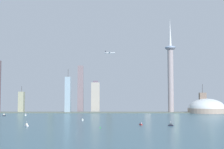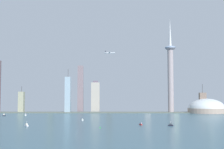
# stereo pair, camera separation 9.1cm
# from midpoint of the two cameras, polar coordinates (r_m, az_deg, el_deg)

# --- Properties ---
(ground_plane) EXTENTS (6000.00, 6000.00, 0.00)m
(ground_plane) POSITION_cam_midpoint_polar(r_m,az_deg,el_deg) (418.36, -6.34, -10.10)
(ground_plane) COLOR #375E6F
(waterfront_pier) EXTENTS (954.07, 60.39, 2.03)m
(waterfront_pier) POSITION_cam_midpoint_polar(r_m,az_deg,el_deg) (954.77, -2.81, -6.66)
(waterfront_pier) COLOR #5C675D
(waterfront_pier) RESTS_ON ground
(observation_tower) EXTENTS (32.09, 32.09, 282.35)m
(observation_tower) POSITION_cam_midpoint_polar(r_m,az_deg,el_deg) (986.41, 10.12, 0.65)
(observation_tower) COLOR #9D9094
(observation_tower) RESTS_ON ground
(stadium_dome) EXTENTS (107.79, 107.79, 54.75)m
(stadium_dome) POSITION_cam_midpoint_polar(r_m,az_deg,el_deg) (976.89, 16.18, -5.79)
(stadium_dome) COLOR tan
(stadium_dome) RESTS_ON ground
(skyscraper_0) EXTENTS (16.38, 24.10, 129.73)m
(skyscraper_0) POSITION_cam_midpoint_polar(r_m,az_deg,el_deg) (973.66, -7.86, -3.53)
(skyscraper_0) COLOR #91ABBE
(skyscraper_0) RESTS_ON ground
(skyscraper_1) EXTENTS (19.62, 14.68, 84.65)m
(skyscraper_1) POSITION_cam_midpoint_polar(r_m,az_deg,el_deg) (1007.04, 15.52, -4.76)
(skyscraper_1) COLOR #766458
(skyscraper_1) RESTS_ON ground
(skyscraper_2) EXTENTS (25.96, 22.75, 96.07)m
(skyscraper_2) POSITION_cam_midpoint_polar(r_m,az_deg,el_deg) (1004.65, -3.03, -3.95)
(skyscraper_2) COLOR #A9A296
(skyscraper_2) RESTS_ON ground
(skyscraper_3) EXTENTS (15.93, 18.08, 78.03)m
(skyscraper_3) POSITION_cam_midpoint_polar(r_m,az_deg,el_deg) (1005.36, -15.74, -4.68)
(skyscraper_3) COLOR #9D9E83
(skyscraper_3) RESTS_ON ground
(skyscraper_4) EXTENTS (15.87, 17.20, 180.21)m
(skyscraper_4) POSITION_cam_midpoint_polar(r_m,az_deg,el_deg) (1072.91, -10.78, -1.75)
(skyscraper_4) COLOR gray
(skyscraper_4) RESTS_ON ground
(skyscraper_5) EXTENTS (15.57, 24.87, 142.89)m
(skyscraper_5) POSITION_cam_midpoint_polar(r_m,az_deg,el_deg) (1070.81, 16.65, -2.45)
(skyscraper_5) COLOR #939994
(skyscraper_5) RESTS_ON ground
(skyscraper_6) EXTENTS (17.62, 19.23, 152.70)m
(skyscraper_6) POSITION_cam_midpoint_polar(r_m,az_deg,el_deg) (1006.52, -5.65, -2.41)
(skyscraper_6) COLOR slate
(skyscraper_6) RESTS_ON ground
(skyscraper_8) EXTENTS (18.00, 13.48, 99.53)m
(skyscraper_8) POSITION_cam_midpoint_polar(r_m,az_deg,el_deg) (1044.96, 6.15, -4.07)
(skyscraper_8) COLOR #C0B2AB
(skyscraper_8) RESTS_ON ground
(skyscraper_10) EXTENTS (22.15, 18.67, 126.74)m
(skyscraper_10) POSITION_cam_midpoint_polar(r_m,az_deg,el_deg) (1070.71, 10.88, -3.16)
(skyscraper_10) COLOR beige
(skyscraper_10) RESTS_ON ground
(skyscraper_11) EXTENTS (16.80, 23.82, 153.86)m
(skyscraper_11) POSITION_cam_midpoint_polar(r_m,az_deg,el_deg) (1028.67, -0.62, -2.53)
(skyscraper_11) COLOR #625C57
(skyscraper_11) RESTS_ON ground
(boat_0) EXTENTS (4.81, 7.08, 4.22)m
(boat_0) POSITION_cam_midpoint_polar(r_m,az_deg,el_deg) (530.60, 4.95, -8.67)
(boat_0) COLOR #B02F2B
(boat_0) RESTS_ON ground
(boat_1) EXTENTS (5.07, 12.69, 11.11)m
(boat_1) POSITION_cam_midpoint_polar(r_m,az_deg,el_deg) (835.21, -15.01, -6.86)
(boat_1) COLOR white
(boat_1) RESTS_ON ground
(boat_2) EXTENTS (8.49, 4.57, 7.46)m
(boat_2) POSITION_cam_midpoint_polar(r_m,az_deg,el_deg) (522.06, 10.14, -8.70)
(boat_2) COLOR black
(boat_2) RESTS_ON ground
(boat_3) EXTENTS (4.07, 8.71, 3.45)m
(boat_3) POSITION_cam_midpoint_polar(r_m,az_deg,el_deg) (634.51, -5.33, -7.94)
(boat_3) COLOR white
(boat_3) RESTS_ON ground
(boat_4) EXTENTS (6.61, 14.16, 5.11)m
(boat_4) POSITION_cam_midpoint_polar(r_m,az_deg,el_deg) (829.58, -18.54, -6.79)
(boat_4) COLOR black
(boat_4) RESTS_ON ground
(boat_5) EXTENTS (8.06, 10.19, 8.32)m
(boat_5) POSITION_cam_midpoint_polar(r_m,az_deg,el_deg) (524.75, -14.89, -8.59)
(boat_5) COLOR white
(boat_5) RESTS_ON ground
(channel_buoy_0) EXTENTS (1.87, 1.87, 2.30)m
(channel_buoy_0) POSITION_cam_midpoint_polar(r_m,az_deg,el_deg) (474.88, -2.21, -9.26)
(channel_buoy_0) COLOR green
(channel_buoy_0) RESTS_ON ground
(airplane) EXTENTS (31.34, 29.13, 8.14)m
(airplane) POSITION_cam_midpoint_polar(r_m,az_deg,el_deg) (965.45, -0.50, 3.82)
(airplane) COLOR silver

